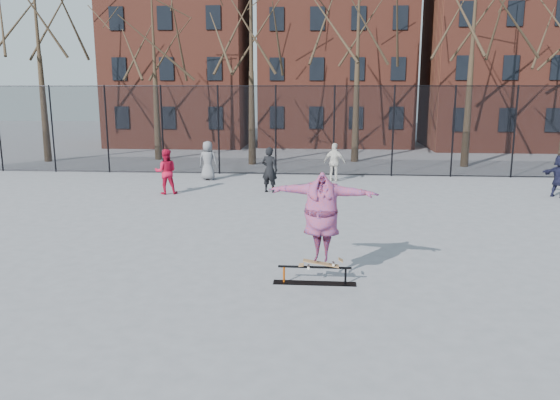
# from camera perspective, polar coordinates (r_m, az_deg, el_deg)

# --- Properties ---
(ground) EXTENTS (100.00, 100.00, 0.00)m
(ground) POSITION_cam_1_polar(r_m,az_deg,el_deg) (12.15, 0.78, -7.14)
(ground) COLOR slate
(skate_rail) EXTENTS (1.69, 0.26, 0.37)m
(skate_rail) POSITION_cam_1_polar(r_m,az_deg,el_deg) (11.23, 3.64, -8.00)
(skate_rail) COLOR black
(skate_rail) RESTS_ON ground
(skateboard) EXTENTS (0.79, 0.19, 0.09)m
(skateboard) POSITION_cam_1_polar(r_m,az_deg,el_deg) (11.14, 4.30, -6.69)
(skateboard) COLOR olive
(skateboard) RESTS_ON skate_rail
(skater) EXTENTS (2.28, 0.93, 1.80)m
(skater) POSITION_cam_1_polar(r_m,az_deg,el_deg) (10.88, 4.37, -1.96)
(skater) COLOR #40327D
(skater) RESTS_ON skateboard
(bystander_grey) EXTENTS (0.88, 0.64, 1.67)m
(bystander_grey) POSITION_cam_1_polar(r_m,az_deg,el_deg) (23.52, -7.54, 4.11)
(bystander_grey) COLOR slate
(bystander_grey) RESTS_ON ground
(bystander_black) EXTENTS (0.72, 0.58, 1.72)m
(bystander_black) POSITION_cam_1_polar(r_m,az_deg,el_deg) (20.55, -1.10, 3.17)
(bystander_black) COLOR black
(bystander_black) RESTS_ON ground
(bystander_red) EXTENTS (0.94, 0.81, 1.67)m
(bystander_red) POSITION_cam_1_polar(r_m,az_deg,el_deg) (20.71, -11.83, 2.92)
(bystander_red) COLOR red
(bystander_red) RESTS_ON ground
(bystander_white) EXTENTS (1.03, 0.73, 1.62)m
(bystander_white) POSITION_cam_1_polar(r_m,az_deg,el_deg) (23.14, 5.72, 3.95)
(bystander_white) COLOR silver
(bystander_white) RESTS_ON ground
(bystander_navy) EXTENTS (1.29, 1.39, 1.55)m
(bystander_navy) POSITION_cam_1_polar(r_m,az_deg,el_deg) (22.10, 27.20, 2.25)
(bystander_navy) COLOR #1A1B34
(bystander_navy) RESTS_ON ground
(fence) EXTENTS (34.03, 0.07, 4.00)m
(fence) POSITION_cam_1_polar(r_m,az_deg,el_deg) (24.56, 2.80, 7.37)
(fence) COLOR black
(fence) RESTS_ON ground
(tree_row) EXTENTS (33.66, 7.46, 10.67)m
(tree_row) POSITION_cam_1_polar(r_m,az_deg,el_deg) (28.84, 2.70, 18.58)
(tree_row) COLOR black
(tree_row) RESTS_ON ground
(rowhouses) EXTENTS (29.00, 7.00, 13.00)m
(rowhouses) POSITION_cam_1_polar(r_m,az_deg,el_deg) (37.53, 4.69, 15.00)
(rowhouses) COLOR brown
(rowhouses) RESTS_ON ground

